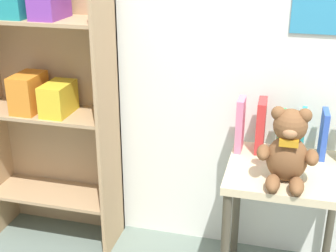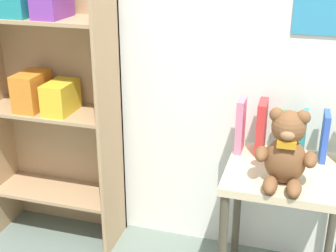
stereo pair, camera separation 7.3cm
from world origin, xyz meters
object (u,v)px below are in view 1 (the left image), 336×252
book_standing_pink (240,125)px  book_standing_green (281,134)px  bookshelf_side (48,92)px  book_standing_blue (324,134)px  teddy_bear (288,149)px  book_standing_red (261,126)px  book_standing_teal (302,133)px  display_table (286,191)px

book_standing_pink → book_standing_green: bearing=2.5°
bookshelf_side → book_standing_green: bookshelf_side is taller
bookshelf_side → book_standing_green: size_ratio=7.36×
book_standing_pink → book_standing_blue: (0.38, 0.03, -0.02)m
teddy_bear → book_standing_pink: size_ratio=1.25×
teddy_bear → book_standing_pink: (-0.22, 0.26, -0.02)m
book_standing_red → book_standing_teal: (0.19, -0.01, -0.01)m
book_standing_blue → book_standing_pink: bearing=-177.9°
bookshelf_side → book_standing_red: bearing=0.0°
bookshelf_side → book_standing_green: bearing=-0.9°
book_standing_teal → display_table: bearing=-104.9°
display_table → teddy_bear: size_ratio=1.99×
bookshelf_side → book_standing_blue: (1.38, 0.00, -0.09)m
teddy_bear → book_standing_blue: (0.16, 0.29, -0.04)m
teddy_bear → book_standing_pink: 0.34m
book_standing_green → book_standing_blue: size_ratio=0.91×
bookshelf_side → teddy_bear: (1.22, -0.29, -0.05)m
book_standing_green → book_standing_blue: bearing=3.8°
bookshelf_side → book_standing_pink: size_ratio=5.78×
bookshelf_side → book_standing_blue: bearing=0.1°
teddy_bear → book_standing_blue: size_ratio=1.45×
display_table → book_standing_green: bearing=108.1°
book_standing_pink → book_standing_blue: size_ratio=1.16×
display_table → book_standing_red: (-0.14, 0.16, 0.24)m
book_standing_teal → book_standing_blue: size_ratio=1.00×
book_standing_pink → book_standing_green: 0.19m
book_standing_red → bookshelf_side: bearing=179.6°
book_standing_pink → book_standing_red: (0.09, 0.02, -0.00)m
book_standing_red → book_standing_pink: bearing=-166.2°
bookshelf_side → book_standing_red: size_ratio=5.97×
book_standing_red → teddy_bear: bearing=-66.4°
book_standing_blue → book_standing_red: bearing=178.6°
book_standing_pink → book_standing_red: 0.10m
book_standing_red → book_standing_teal: book_standing_red is taller
display_table → teddy_bear: bearing=-96.5°
display_table → book_standing_red: book_standing_red is taller
teddy_bear → book_standing_blue: bearing=61.6°
teddy_bear → book_standing_red: size_ratio=1.29×
bookshelf_side → book_standing_pink: bearing=-1.3°
bookshelf_side → book_standing_teal: bookshelf_side is taller
teddy_bear → book_standing_red: teddy_bear is taller
display_table → book_standing_pink: book_standing_pink is taller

